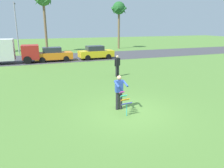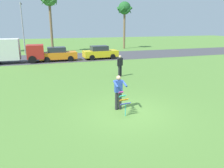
{
  "view_description": "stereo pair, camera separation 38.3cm",
  "coord_description": "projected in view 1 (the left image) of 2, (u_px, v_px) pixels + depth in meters",
  "views": [
    {
      "loc": [
        -4.17,
        -8.95,
        4.11
      ],
      "look_at": [
        -0.31,
        1.49,
        1.05
      ],
      "focal_mm": 34.91,
      "sensor_mm": 36.0,
      "label": 1
    },
    {
      "loc": [
        -3.81,
        -9.08,
        4.11
      ],
      "look_at": [
        -0.31,
        1.49,
        1.05
      ],
      "focal_mm": 34.91,
      "sensor_mm": 36.0,
      "label": 2
    }
  ],
  "objects": [
    {
      "name": "ground_plane",
      "position": [
        129.0,
        112.0,
        10.58
      ],
      "size": [
        120.0,
        120.0,
        0.0
      ],
      "primitive_type": "plane",
      "color": "#568438"
    },
    {
      "name": "road_strip",
      "position": [
        67.0,
        57.0,
        27.87
      ],
      "size": [
        120.0,
        8.0,
        0.01
      ],
      "primitive_type": "cube",
      "color": "#424247",
      "rests_on": "ground"
    },
    {
      "name": "person_kite_flyer",
      "position": [
        119.0,
        91.0,
        10.65
      ],
      "size": [
        0.53,
        0.65,
        1.73
      ],
      "color": "#26262B",
      "rests_on": "ground"
    },
    {
      "name": "kite_held",
      "position": [
        125.0,
        100.0,
        10.08
      ],
      "size": [
        0.52,
        0.66,
        1.07
      ],
      "color": "#D83399",
      "rests_on": "ground"
    },
    {
      "name": "parked_truck_red_cab",
      "position": [
        1.0,
        51.0,
        22.94
      ],
      "size": [
        6.72,
        2.18,
        2.62
      ],
      "color": "#B2231E",
      "rests_on": "ground"
    },
    {
      "name": "parked_car_orange",
      "position": [
        53.0,
        55.0,
        24.87
      ],
      "size": [
        4.2,
        1.84,
        1.6
      ],
      "color": "orange",
      "rests_on": "ground"
    },
    {
      "name": "parked_car_yellow",
      "position": [
        96.0,
        53.0,
        26.57
      ],
      "size": [
        4.26,
        1.95,
        1.6
      ],
      "color": "yellow",
      "rests_on": "ground"
    },
    {
      "name": "palm_tree_right_near",
      "position": [
        43.0,
        1.0,
        31.03
      ],
      "size": [
        2.58,
        2.71,
        8.73
      ],
      "color": "brown",
      "rests_on": "ground"
    },
    {
      "name": "palm_tree_centre_far",
      "position": [
        119.0,
        10.0,
        36.65
      ],
      "size": [
        2.58,
        2.71,
        7.81
      ],
      "color": "brown",
      "rests_on": "ground"
    },
    {
      "name": "streetlight_pole",
      "position": [
        16.0,
        25.0,
        29.64
      ],
      "size": [
        0.24,
        1.65,
        7.0
      ],
      "color": "#9E9EA3",
      "rests_on": "ground"
    },
    {
      "name": "person_walker_near",
      "position": [
        117.0,
        65.0,
        17.55
      ],
      "size": [
        0.54,
        0.32,
        1.73
      ],
      "color": "#26262B",
      "rests_on": "ground"
    }
  ]
}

